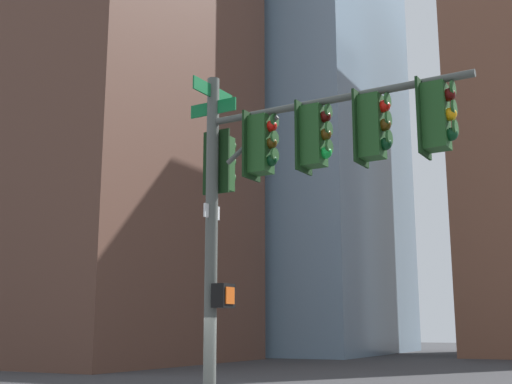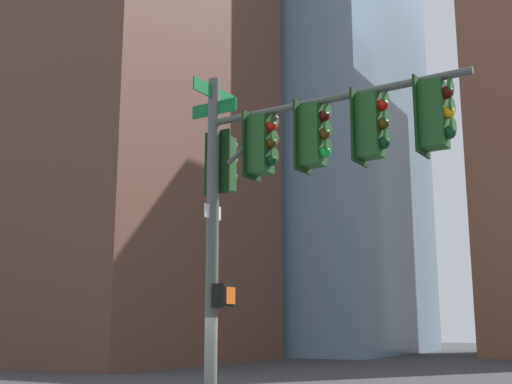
# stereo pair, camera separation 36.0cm
# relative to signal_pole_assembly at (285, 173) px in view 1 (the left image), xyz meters

# --- Properties ---
(signal_pole_assembly) EXTENTS (1.22, 5.06, 6.75)m
(signal_pole_assembly) POSITION_rel_signal_pole_assembly_xyz_m (0.00, 0.00, 0.00)
(signal_pole_assembly) COLOR #4C514C
(signal_pole_assembly) RESTS_ON ground_plane
(building_brick_nearside) EXTENTS (19.36, 15.37, 40.54)m
(building_brick_nearside) POSITION_rel_signal_pole_assembly_xyz_m (26.87, 26.65, 15.43)
(building_brick_nearside) COLOR brown
(building_brick_nearside) RESTS_ON ground_plane
(building_glass_tower) EXTENTS (22.76, 31.43, 66.43)m
(building_glass_tower) POSITION_rel_signal_pole_assembly_xyz_m (49.43, 28.91, 28.38)
(building_glass_tower) COLOR #7A99B2
(building_glass_tower) RESTS_ON ground_plane
(building_brick_farside) EXTENTS (23.97, 16.07, 30.38)m
(building_brick_farside) POSITION_rel_signal_pole_assembly_xyz_m (38.08, 48.61, 10.36)
(building_brick_farside) COLOR brown
(building_brick_farside) RESTS_ON ground_plane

